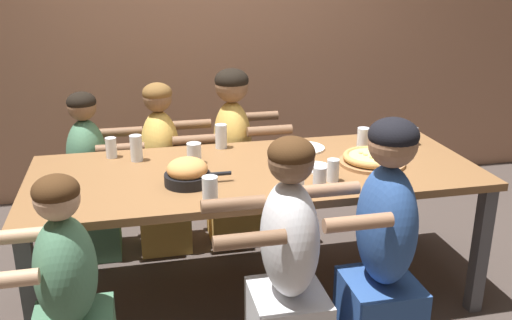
# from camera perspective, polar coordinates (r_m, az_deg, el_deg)

# --- Properties ---
(ground_plane) EXTENTS (18.00, 18.00, 0.00)m
(ground_plane) POSITION_cam_1_polar(r_m,az_deg,el_deg) (3.34, 0.00, -13.09)
(ground_plane) COLOR #423833
(ground_plane) RESTS_ON ground
(dining_table) EXTENTS (2.34, 0.95, 0.75)m
(dining_table) POSITION_cam_1_polar(r_m,az_deg,el_deg) (3.03, 0.00, -2.16)
(dining_table) COLOR brown
(dining_table) RESTS_ON ground
(pizza_board_main) EXTENTS (0.36, 0.36, 0.06)m
(pizza_board_main) POSITION_cam_1_polar(r_m,az_deg,el_deg) (3.12, 11.54, 0.11)
(pizza_board_main) COLOR #996B42
(pizza_board_main) RESTS_ON dining_table
(skillet_bowl) EXTENTS (0.33, 0.23, 0.14)m
(skillet_bowl) POSITION_cam_1_polar(r_m,az_deg,el_deg) (2.80, -6.86, -1.28)
(skillet_bowl) COLOR black
(skillet_bowl) RESTS_ON dining_table
(empty_plate_a) EXTENTS (0.23, 0.23, 0.02)m
(empty_plate_a) POSITION_cam_1_polar(r_m,az_deg,el_deg) (3.32, 4.87, 1.21)
(empty_plate_a) COLOR white
(empty_plate_a) RESTS_ON dining_table
(empty_plate_b) EXTENTS (0.18, 0.18, 0.02)m
(empty_plate_b) POSITION_cam_1_polar(r_m,az_deg,el_deg) (3.02, 5.83, -0.75)
(empty_plate_b) COLOR white
(empty_plate_b) RESTS_ON dining_table
(cocktail_glass_blue) EXTENTS (0.08, 0.08, 0.11)m
(cocktail_glass_blue) POSITION_cam_1_polar(r_m,az_deg,el_deg) (2.73, 4.03, -2.15)
(cocktail_glass_blue) COLOR silver
(cocktail_glass_blue) RESTS_ON dining_table
(drinking_glass_a) EXTENTS (0.06, 0.06, 0.11)m
(drinking_glass_a) POSITION_cam_1_polar(r_m,az_deg,el_deg) (2.74, 6.37, -1.94)
(drinking_glass_a) COLOR silver
(drinking_glass_a) RESTS_ON dining_table
(drinking_glass_b) EXTENTS (0.07, 0.07, 0.14)m
(drinking_glass_b) POSITION_cam_1_polar(r_m,az_deg,el_deg) (3.17, -11.89, 1.17)
(drinking_glass_b) COLOR silver
(drinking_glass_b) RESTS_ON dining_table
(drinking_glass_c) EXTENTS (0.07, 0.07, 0.11)m
(drinking_glass_c) POSITION_cam_1_polar(r_m,az_deg,el_deg) (3.40, 10.67, 2.23)
(drinking_glass_c) COLOR silver
(drinking_glass_c) RESTS_ON dining_table
(drinking_glass_d) EXTENTS (0.07, 0.07, 0.14)m
(drinking_glass_d) POSITION_cam_1_polar(r_m,az_deg,el_deg) (3.32, -3.51, 2.24)
(drinking_glass_d) COLOR silver
(drinking_glass_d) RESTS_ON dining_table
(drinking_glass_e) EXTENTS (0.07, 0.07, 0.11)m
(drinking_glass_e) POSITION_cam_1_polar(r_m,az_deg,el_deg) (2.84, 12.88, -1.47)
(drinking_glass_e) COLOR silver
(drinking_glass_e) RESTS_ON dining_table
(drinking_glass_f) EXTENTS (0.07, 0.07, 0.10)m
(drinking_glass_f) POSITION_cam_1_polar(r_m,az_deg,el_deg) (3.50, 15.24, 2.33)
(drinking_glass_f) COLOR silver
(drinking_glass_f) RESTS_ON dining_table
(drinking_glass_g) EXTENTS (0.07, 0.07, 0.13)m
(drinking_glass_g) POSITION_cam_1_polar(r_m,az_deg,el_deg) (2.56, -4.62, -3.06)
(drinking_glass_g) COLOR silver
(drinking_glass_g) RESTS_ON dining_table
(drinking_glass_h) EXTENTS (0.06, 0.06, 0.11)m
(drinking_glass_h) POSITION_cam_1_polar(r_m,az_deg,el_deg) (2.84, 7.70, -1.03)
(drinking_glass_h) COLOR silver
(drinking_glass_h) RESTS_ON dining_table
(drinking_glass_i) EXTENTS (0.06, 0.06, 0.11)m
(drinking_glass_i) POSITION_cam_1_polar(r_m,az_deg,el_deg) (3.26, -14.27, 1.10)
(drinking_glass_i) COLOR silver
(drinking_glass_i) RESTS_ON dining_table
(drinking_glass_j) EXTENTS (0.08, 0.08, 0.11)m
(drinking_glass_j) POSITION_cam_1_polar(r_m,az_deg,el_deg) (3.08, -6.20, 0.52)
(drinking_glass_j) COLOR silver
(drinking_glass_j) RESTS_ON dining_table
(diner_far_center) EXTENTS (0.51, 0.40, 1.16)m
(diner_far_center) POSITION_cam_1_polar(r_m,az_deg,el_deg) (3.71, -2.33, -0.29)
(diner_far_center) COLOR gold
(diner_far_center) RESTS_ON ground
(diner_far_midleft) EXTENTS (0.51, 0.40, 1.09)m
(diner_far_midleft) POSITION_cam_1_polar(r_m,az_deg,el_deg) (3.68, -9.32, -1.54)
(diner_far_midleft) COLOR gold
(diner_far_midleft) RESTS_ON ground
(diner_near_center) EXTENTS (0.51, 0.40, 1.14)m
(diner_near_center) POSITION_cam_1_polar(r_m,az_deg,el_deg) (2.49, 3.20, -11.42)
(diner_near_center) COLOR silver
(diner_near_center) RESTS_ON ground
(diner_near_midright) EXTENTS (0.51, 0.40, 1.19)m
(diner_near_midright) POSITION_cam_1_polar(r_m,az_deg,el_deg) (2.61, 12.55, -9.44)
(diner_near_midright) COLOR #2D5193
(diner_near_midright) RESTS_ON ground
(diner_far_left) EXTENTS (0.51, 0.40, 1.06)m
(diner_far_left) POSITION_cam_1_polar(r_m,az_deg,el_deg) (3.69, -16.21, -2.31)
(diner_far_left) COLOR #477556
(diner_far_left) RESTS_ON ground
(diner_near_left) EXTENTS (0.51, 0.40, 1.05)m
(diner_near_left) POSITION_cam_1_polar(r_m,az_deg,el_deg) (2.46, -18.12, -14.20)
(diner_near_left) COLOR #477556
(diner_near_left) RESTS_ON ground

